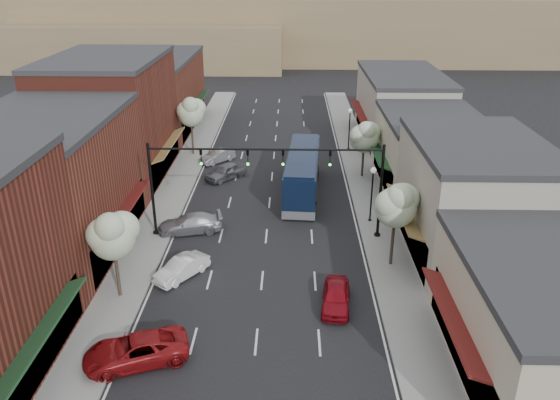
# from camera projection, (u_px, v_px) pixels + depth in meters

# --- Properties ---
(ground) EXTENTS (160.00, 160.00, 0.00)m
(ground) POSITION_uv_depth(u_px,v_px,m) (260.00, 299.00, 32.18)
(ground) COLOR black
(ground) RESTS_ON ground
(sidewalk_left) EXTENTS (2.80, 73.00, 0.15)m
(sidewalk_left) POSITION_uv_depth(u_px,v_px,m) (179.00, 181.00, 49.26)
(sidewalk_left) COLOR gray
(sidewalk_left) RESTS_ON ground
(sidewalk_right) EXTENTS (2.80, 73.00, 0.15)m
(sidewalk_right) POSITION_uv_depth(u_px,v_px,m) (365.00, 182.00, 48.94)
(sidewalk_right) COLOR gray
(sidewalk_right) RESTS_ON ground
(curb_left) EXTENTS (0.25, 73.00, 0.17)m
(curb_left) POSITION_uv_depth(u_px,v_px,m) (194.00, 181.00, 49.24)
(curb_left) COLOR gray
(curb_left) RESTS_ON ground
(curb_right) EXTENTS (0.25, 73.00, 0.17)m
(curb_right) POSITION_uv_depth(u_px,v_px,m) (349.00, 182.00, 48.97)
(curb_right) COLOR gray
(curb_right) RESTS_ON ground
(bldg_left_midnear) EXTENTS (10.14, 14.10, 9.40)m
(bldg_left_midnear) POSITION_uv_depth(u_px,v_px,m) (50.00, 185.00, 36.09)
(bldg_left_midnear) COLOR brown
(bldg_left_midnear) RESTS_ON ground
(bldg_left_midfar) EXTENTS (10.14, 14.10, 10.90)m
(bldg_left_midfar) POSITION_uv_depth(u_px,v_px,m) (112.00, 119.00, 48.62)
(bldg_left_midfar) COLOR maroon
(bldg_left_midfar) RESTS_ON ground
(bldg_left_far) EXTENTS (10.14, 18.10, 8.40)m
(bldg_left_far) POSITION_uv_depth(u_px,v_px,m) (155.00, 93.00, 63.77)
(bldg_left_far) COLOR brown
(bldg_left_far) RESTS_ON ground
(bldg_right_near) EXTENTS (9.14, 12.10, 5.90)m
(bldg_right_near) POSITION_uv_depth(u_px,v_px,m) (547.00, 322.00, 25.25)
(bldg_right_near) COLOR #B7AC92
(bldg_right_near) RESTS_ON ground
(bldg_right_midnear) EXTENTS (9.14, 12.10, 7.90)m
(bldg_right_midnear) POSITION_uv_depth(u_px,v_px,m) (473.00, 199.00, 35.85)
(bldg_right_midnear) COLOR #A09889
(bldg_right_midnear) RESTS_ON ground
(bldg_right_midfar) EXTENTS (9.14, 12.10, 6.40)m
(bldg_right_midfar) POSITION_uv_depth(u_px,v_px,m) (429.00, 152.00, 47.14)
(bldg_right_midfar) COLOR #B7AC92
(bldg_right_midfar) RESTS_ON ground
(bldg_right_far) EXTENTS (9.14, 16.10, 7.40)m
(bldg_right_far) POSITION_uv_depth(u_px,v_px,m) (400.00, 107.00, 59.77)
(bldg_right_far) COLOR #A09889
(bldg_right_far) RESTS_ON ground
(hill_far) EXTENTS (120.00, 30.00, 12.00)m
(hill_far) POSITION_uv_depth(u_px,v_px,m) (284.00, 27.00, 112.24)
(hill_far) COLOR #7A6647
(hill_far) RESTS_ON ground
(hill_near) EXTENTS (50.00, 20.00, 8.00)m
(hill_near) POSITION_uv_depth(u_px,v_px,m) (150.00, 45.00, 102.53)
(hill_near) COLOR #7A6647
(hill_near) RESTS_ON ground
(signal_mast_right) EXTENTS (8.22, 0.46, 7.00)m
(signal_mast_right) POSITION_uv_depth(u_px,v_px,m) (347.00, 177.00, 37.55)
(signal_mast_right) COLOR black
(signal_mast_right) RESTS_ON ground
(signal_mast_left) EXTENTS (8.22, 0.46, 7.00)m
(signal_mast_left) POSITION_uv_depth(u_px,v_px,m) (185.00, 176.00, 37.77)
(signal_mast_left) COLOR black
(signal_mast_left) RESTS_ON ground
(tree_right_near) EXTENTS (2.85, 2.65, 5.95)m
(tree_right_near) POSITION_uv_depth(u_px,v_px,m) (397.00, 204.00, 33.85)
(tree_right_near) COLOR #47382B
(tree_right_near) RESTS_ON ground
(tree_right_far) EXTENTS (2.85, 2.65, 5.43)m
(tree_right_far) POSITION_uv_depth(u_px,v_px,m) (365.00, 136.00, 48.70)
(tree_right_far) COLOR #47382B
(tree_right_far) RESTS_ON ground
(tree_left_near) EXTENTS (2.85, 2.65, 5.69)m
(tree_left_near) POSITION_uv_depth(u_px,v_px,m) (113.00, 234.00, 30.60)
(tree_left_near) COLOR #47382B
(tree_left_near) RESTS_ON ground
(tree_left_far) EXTENTS (2.85, 2.65, 6.13)m
(tree_left_far) POSITION_uv_depth(u_px,v_px,m) (191.00, 111.00, 54.27)
(tree_left_far) COLOR #47382B
(tree_left_far) RESTS_ON ground
(lamp_post_near) EXTENTS (0.44, 0.44, 4.44)m
(lamp_post_near) POSITION_uv_depth(u_px,v_px,m) (372.00, 186.00, 40.45)
(lamp_post_near) COLOR black
(lamp_post_near) RESTS_ON ground
(lamp_post_far) EXTENTS (0.44, 0.44, 4.44)m
(lamp_post_far) POSITION_uv_depth(u_px,v_px,m) (350.00, 122.00, 56.48)
(lamp_post_far) COLOR black
(lamp_post_far) RESTS_ON ground
(coach_bus) EXTENTS (3.36, 11.86, 3.58)m
(coach_bus) POSITION_uv_depth(u_px,v_px,m) (303.00, 172.00, 46.21)
(coach_bus) COLOR black
(coach_bus) RESTS_ON ground
(red_hatchback) EXTENTS (2.00, 4.09, 1.34)m
(red_hatchback) POSITION_uv_depth(u_px,v_px,m) (336.00, 296.00, 31.19)
(red_hatchback) COLOR maroon
(red_hatchback) RESTS_ON ground
(parked_car_a) EXTENTS (5.61, 3.92, 1.42)m
(parked_car_a) POSITION_uv_depth(u_px,v_px,m) (136.00, 350.00, 26.80)
(parked_car_a) COLOR maroon
(parked_car_a) RESTS_ON ground
(parked_car_b) EXTENTS (3.34, 3.91, 1.27)m
(parked_car_b) POSITION_uv_depth(u_px,v_px,m) (182.00, 268.00, 34.15)
(parked_car_b) COLOR white
(parked_car_b) RESTS_ON ground
(parked_car_c) EXTENTS (5.00, 2.88, 1.36)m
(parked_car_c) POSITION_uv_depth(u_px,v_px,m) (190.00, 224.00, 39.87)
(parked_car_c) COLOR #A2A3A7
(parked_car_c) RESTS_ON ground
(parked_car_d) EXTENTS (3.99, 4.19, 1.41)m
(parked_car_d) POSITION_uv_depth(u_px,v_px,m) (226.00, 172.00, 49.70)
(parked_car_d) COLOR slate
(parked_car_d) RESTS_ON ground
(parked_car_e) EXTENTS (3.50, 3.59, 1.23)m
(parked_car_e) POSITION_uv_depth(u_px,v_px,m) (217.00, 156.00, 53.89)
(parked_car_e) COLOR #9B9BA0
(parked_car_e) RESTS_ON ground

